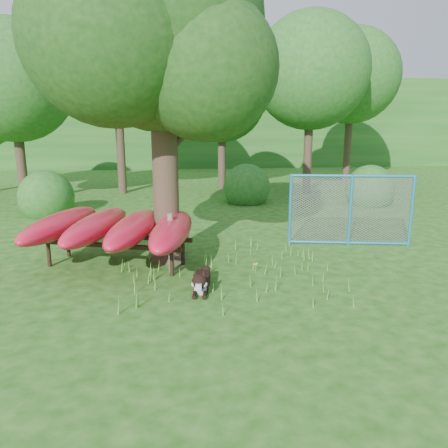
{
  "coord_description": "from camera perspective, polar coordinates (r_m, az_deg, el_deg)",
  "views": [
    {
      "loc": [
        -0.82,
        -7.41,
        3.01
      ],
      "look_at": [
        0.2,
        1.2,
        1.0
      ],
      "focal_mm": 35.0,
      "sensor_mm": 36.0,
      "label": 1
    }
  ],
  "objects": [
    {
      "name": "shrub_left",
      "position": [
        15.77,
        -22.0,
        1.1
      ],
      "size": [
        1.8,
        1.8,
        1.8
      ],
      "primitive_type": "sphere",
      "color": "#1F5B1D",
      "rests_on": "ground"
    },
    {
      "name": "oak_tree",
      "position": [
        9.72,
        -8.5,
        22.84
      ],
      "size": [
        5.03,
        5.04,
        7.02
      ],
      "rotation": [
        0.0,
        0.0,
        0.43
      ],
      "color": "#37291E",
      "rests_on": "ground"
    },
    {
      "name": "bg_tree_a",
      "position": [
        18.37,
        -25.89,
        16.42
      ],
      "size": [
        4.4,
        4.4,
        6.7
      ],
      "color": "#37291E",
      "rests_on": "ground"
    },
    {
      "name": "kayak_rack",
      "position": [
        9.55,
        -14.07,
        -0.44
      ],
      "size": [
        3.81,
        4.11,
        1.11
      ],
      "rotation": [
        0.0,
        0.0,
        -0.33
      ],
      "color": "black",
      "rests_on": "ground"
    },
    {
      "name": "wildflower_clump",
      "position": [
        9.03,
        4.11,
        -5.34
      ],
      "size": [
        0.09,
        0.09,
        0.2
      ],
      "rotation": [
        0.0,
        0.0,
        -0.08
      ],
      "color": "#559C33",
      "rests_on": "ground"
    },
    {
      "name": "wooded_hillside",
      "position": [
        35.42,
        -5.59,
        13.0
      ],
      "size": [
        80.0,
        12.0,
        6.0
      ],
      "primitive_type": "cube",
      "color": "#1F5B1D",
      "rests_on": "ground"
    },
    {
      "name": "bg_tree_e",
      "position": [
        23.26,
        16.37,
        18.05
      ],
      "size": [
        4.6,
        4.6,
        7.55
      ],
      "color": "#37291E",
      "rests_on": "ground"
    },
    {
      "name": "bg_tree_b",
      "position": [
        19.7,
        -13.95,
        20.29
      ],
      "size": [
        5.2,
        5.2,
        8.22
      ],
      "color": "#37291E",
      "rests_on": "ground"
    },
    {
      "name": "bg_tree_c",
      "position": [
        20.57,
        -0.3,
        16.13
      ],
      "size": [
        4.0,
        4.0,
        6.12
      ],
      "color": "#37291E",
      "rests_on": "ground"
    },
    {
      "name": "fence_section",
      "position": [
        11.32,
        16.17,
        1.77
      ],
      "size": [
        3.01,
        0.65,
        2.97
      ],
      "rotation": [
        0.0,
        0.0,
        -0.19
      ],
      "color": "#2991C3",
      "rests_on": "ground"
    },
    {
      "name": "husky_dog",
      "position": [
        8.05,
        -2.98,
        -7.54
      ],
      "size": [
        0.42,
        1.13,
        0.51
      ],
      "rotation": [
        0.0,
        0.0,
        -0.16
      ],
      "color": "black",
      "rests_on": "ground"
    },
    {
      "name": "bg_tree_d",
      "position": [
        19.42,
        11.33,
        18.96
      ],
      "size": [
        4.8,
        4.8,
        7.5
      ],
      "color": "#37291E",
      "rests_on": "ground"
    },
    {
      "name": "wooden_post",
      "position": [
        8.97,
        -6.95,
        -2.26
      ],
      "size": [
        0.34,
        0.15,
        1.24
      ],
      "rotation": [
        0.0,
        0.0,
        -0.25
      ],
      "color": "#695D4F",
      "rests_on": "ground"
    },
    {
      "name": "shrub_mid",
      "position": [
        16.92,
        2.94,
        2.8
      ],
      "size": [
        1.8,
        1.8,
        1.8
      ],
      "primitive_type": "sphere",
      "color": "#1F5B1D",
      "rests_on": "ground"
    },
    {
      "name": "ground",
      "position": [
        8.04,
        -0.41,
        -8.94
      ],
      "size": [
        80.0,
        80.0,
        0.0
      ],
      "primitive_type": "plane",
      "color": "#1B4D0F",
      "rests_on": "ground"
    },
    {
      "name": "shrub_right",
      "position": [
        17.32,
        18.36,
        2.39
      ],
      "size": [
        1.8,
        1.8,
        1.8
      ],
      "primitive_type": "sphere",
      "color": "#1F5B1D",
      "rests_on": "ground"
    }
  ]
}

